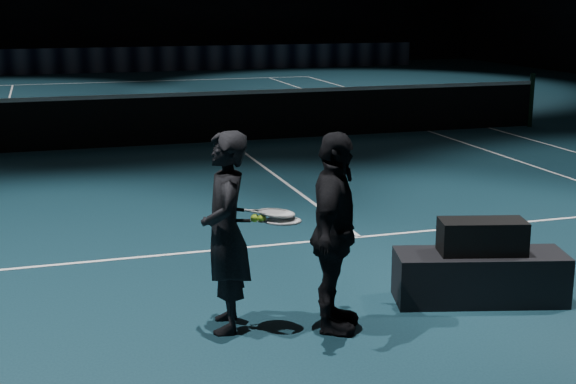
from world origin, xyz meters
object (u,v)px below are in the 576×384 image
object	(u,v)px
player_b	(334,233)
racket_lower	(283,221)
racket_upper	(277,213)
player_a	(226,232)
player_bench	(480,277)
racket_bag	(482,237)
tennis_balls	(258,216)

from	to	relation	value
player_b	racket_lower	xyz separation A→B (m)	(-0.38, 0.13, 0.10)
player_b	racket_upper	world-z (taller)	player_b
player_a	player_b	xyz separation A→B (m)	(0.80, -0.28, 0.00)
player_bench	racket_bag	world-z (taller)	racket_bag
player_b	tennis_balls	xyz separation A→B (m)	(-0.56, 0.20, 0.13)
racket_bag	tennis_balls	world-z (taller)	tennis_balls
racket_lower	racket_upper	xyz separation A→B (m)	(-0.03, 0.05, 0.05)
player_bench	player_b	distance (m)	1.56
player_bench	player_b	world-z (taller)	player_b
player_b	tennis_balls	world-z (taller)	player_b
player_bench	player_b	xyz separation A→B (m)	(-1.44, -0.20, 0.58)
player_bench	racket_upper	distance (m)	1.99
player_bench	player_a	bearing A→B (deg)	-166.93
player_a	racket_bag	bearing A→B (deg)	98.50
player_bench	racket_upper	bearing A→B (deg)	-164.47
racket_bag	player_a	bearing A→B (deg)	-166.93
player_a	racket_upper	size ratio (longest dim) A/B	2.36
player_bench	racket_bag	bearing A→B (deg)	0.00
player_a	racket_lower	world-z (taller)	player_a
tennis_balls	player_a	bearing A→B (deg)	162.16
tennis_balls	player_b	bearing A→B (deg)	-19.44
player_b	tennis_balls	distance (m)	0.61
racket_bag	racket_upper	world-z (taller)	racket_upper
racket_upper	tennis_balls	bearing A→B (deg)	-170.43
racket_bag	tennis_balls	bearing A→B (deg)	-164.92
racket_bag	racket_upper	size ratio (longest dim) A/B	1.08
player_bench	racket_lower	xyz separation A→B (m)	(-1.82, -0.07, 0.68)
racket_lower	racket_bag	bearing A→B (deg)	21.29
tennis_balls	racket_upper	bearing A→B (deg)	-5.39
racket_bag	tennis_balls	xyz separation A→B (m)	(-2.00, -0.01, 0.35)
racket_lower	tennis_balls	world-z (taller)	tennis_balls
player_a	racket_lower	bearing A→B (deg)	81.38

